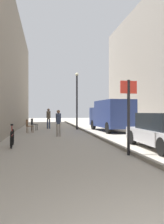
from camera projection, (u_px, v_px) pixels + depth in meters
The scene contains 10 objects.
ground_plane at pixel (69, 137), 13.64m from camera, with size 80.00×80.00×0.00m, color #A8A093.
kerb_strip at pixel (95, 136), 13.90m from camera, with size 0.16×40.00×0.12m, color gray.
pedestrian_main_foreground at pixel (58, 121), 13.95m from camera, with size 0.32×0.21×1.60m.
pedestrian_mid_block at pixel (49, 117), 20.18m from camera, with size 0.35×0.23×1.77m.
delivery_van at pixel (111, 115), 17.71m from camera, with size 2.23×5.47×2.34m.
street_sign_post at pixel (129, 110), 7.98m from camera, with size 0.60×0.10×2.60m.
lamp_post at pixel (77, 97), 19.35m from camera, with size 0.28×0.28×4.76m.
bicycle_leaning at pixel (12, 138), 9.89m from camera, with size 0.17×1.77×0.98m.
cafe_chair_near_window at pixel (33, 123), 18.53m from camera, with size 0.55×0.55×0.94m.
cafe_chair_by_doorway at pixel (29, 125), 16.34m from camera, with size 0.55×0.55×0.94m.
Camera 1 is at (-1.51, -1.57, 1.51)m, focal length 37.09 mm.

